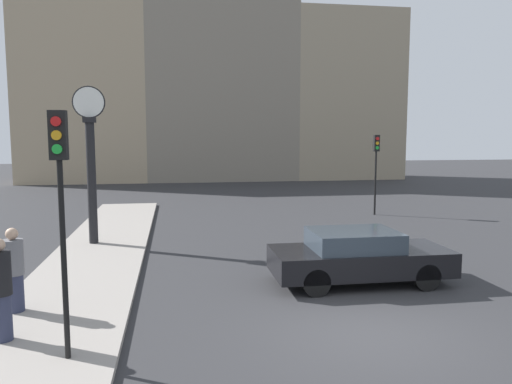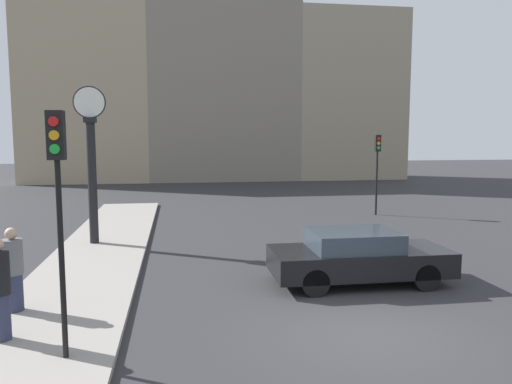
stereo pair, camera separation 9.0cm
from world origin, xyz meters
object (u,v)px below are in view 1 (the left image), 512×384
(sedan_car, at_px, (358,256))
(traffic_light_near, at_px, (60,184))
(traffic_light_far, at_px, (376,158))
(pedestrian_black_jacket, at_px, (1,290))
(street_clock, at_px, (91,163))
(pedestrian_grey_jacket, at_px, (14,270))

(sedan_car, xyz_separation_m, traffic_light_near, (-6.26, -3.53, 2.26))
(traffic_light_far, height_order, pedestrian_black_jacket, traffic_light_far)
(sedan_car, bearing_deg, traffic_light_far, 65.32)
(traffic_light_near, xyz_separation_m, street_clock, (-0.95, 8.91, -0.17))
(traffic_light_far, height_order, street_clock, street_clock)
(traffic_light_near, bearing_deg, street_clock, 96.08)
(street_clock, bearing_deg, pedestrian_grey_jacket, -94.88)
(street_clock, xyz_separation_m, pedestrian_black_jacket, (-0.31, -8.00, -1.75))
(traffic_light_far, bearing_deg, traffic_light_near, -128.55)
(traffic_light_near, bearing_deg, sedan_car, 29.44)
(traffic_light_far, distance_m, pedestrian_black_jacket, 17.80)
(pedestrian_black_jacket, bearing_deg, traffic_light_far, 46.43)
(traffic_light_near, distance_m, pedestrian_black_jacket, 2.47)
(sedan_car, xyz_separation_m, pedestrian_black_jacket, (-7.52, -2.62, 0.34))
(traffic_light_near, bearing_deg, pedestrian_black_jacket, 144.18)
(sedan_car, xyz_separation_m, traffic_light_far, (4.70, 10.22, 1.97))
(pedestrian_black_jacket, bearing_deg, pedestrian_grey_jacket, 99.11)
(traffic_light_far, relative_size, pedestrian_black_jacket, 2.04)
(sedan_car, height_order, traffic_light_near, traffic_light_near)
(traffic_light_near, height_order, pedestrian_black_jacket, traffic_light_near)
(traffic_light_near, relative_size, street_clock, 0.77)
(sedan_car, height_order, street_clock, street_clock)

